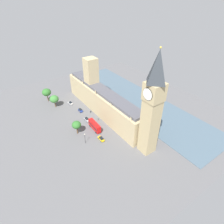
{
  "coord_description": "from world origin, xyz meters",
  "views": [
    {
      "loc": [
        51.46,
        86.63,
        68.23
      ],
      "look_at": [
        1.0,
        14.47,
        9.02
      ],
      "focal_mm": 29.68,
      "sensor_mm": 36.0,
      "label": 1
    }
  ],
  "objects_px": {
    "car_blue_far_end": "(80,110)",
    "pedestrian_trailing": "(98,119)",
    "car_white_kerbside": "(70,103)",
    "plane_tree_leading": "(47,92)",
    "double_decker_bus_near_tower": "(95,126)",
    "plane_tree_by_river_gate": "(76,125)",
    "street_lamp_slot_10": "(85,137)",
    "pedestrian_under_trees": "(91,111)",
    "parliament_building": "(101,99)",
    "car_yellow_cab_corner": "(101,139)",
    "car_silver_midblock": "(87,119)",
    "plane_tree_opposite_hall": "(54,99)",
    "clock_tower": "(152,105)"
  },
  "relations": [
    {
      "from": "parliament_building",
      "to": "plane_tree_by_river_gate",
      "type": "xyz_separation_m",
      "value": [
        23.64,
        11.7,
        -3.05
      ]
    },
    {
      "from": "car_white_kerbside",
      "to": "car_blue_far_end",
      "type": "xyz_separation_m",
      "value": [
        -1.63,
        12.36,
        -0.0
      ]
    },
    {
      "from": "parliament_building",
      "to": "plane_tree_opposite_hall",
      "type": "bearing_deg",
      "value": -43.71
    },
    {
      "from": "parliament_building",
      "to": "plane_tree_by_river_gate",
      "type": "distance_m",
      "value": 26.55
    },
    {
      "from": "pedestrian_under_trees",
      "to": "clock_tower",
      "type": "bearing_deg",
      "value": 52.23
    },
    {
      "from": "car_silver_midblock",
      "to": "plane_tree_leading",
      "type": "relative_size",
      "value": 0.47
    },
    {
      "from": "clock_tower",
      "to": "pedestrian_trailing",
      "type": "height_order",
      "value": "clock_tower"
    },
    {
      "from": "clock_tower",
      "to": "car_blue_far_end",
      "type": "height_order",
      "value": "clock_tower"
    },
    {
      "from": "plane_tree_leading",
      "to": "car_silver_midblock",
      "type": "bearing_deg",
      "value": 107.37
    },
    {
      "from": "clock_tower",
      "to": "street_lamp_slot_10",
      "type": "xyz_separation_m",
      "value": [
        23.01,
        -21.8,
        -21.95
      ]
    },
    {
      "from": "pedestrian_under_trees",
      "to": "car_yellow_cab_corner",
      "type": "bearing_deg",
      "value": 26.42
    },
    {
      "from": "car_white_kerbside",
      "to": "plane_tree_leading",
      "type": "bearing_deg",
      "value": 127.18
    },
    {
      "from": "parliament_building",
      "to": "street_lamp_slot_10",
      "type": "height_order",
      "value": "parliament_building"
    },
    {
      "from": "clock_tower",
      "to": "pedestrian_trailing",
      "type": "xyz_separation_m",
      "value": [
        6.53,
        -35.66,
        -25.69
      ]
    },
    {
      "from": "double_decker_bus_near_tower",
      "to": "plane_tree_opposite_hall",
      "type": "distance_m",
      "value": 37.93
    },
    {
      "from": "car_blue_far_end",
      "to": "car_yellow_cab_corner",
      "type": "height_order",
      "value": "same"
    },
    {
      "from": "double_decker_bus_near_tower",
      "to": "plane_tree_leading",
      "type": "relative_size",
      "value": 1.08
    },
    {
      "from": "parliament_building",
      "to": "car_silver_midblock",
      "type": "bearing_deg",
      "value": 16.77
    },
    {
      "from": "parliament_building",
      "to": "pedestrian_under_trees",
      "type": "xyz_separation_m",
      "value": [
        7.12,
        -2.65,
        -8.34
      ]
    },
    {
      "from": "plane_tree_leading",
      "to": "street_lamp_slot_10",
      "type": "height_order",
      "value": "plane_tree_leading"
    },
    {
      "from": "plane_tree_opposite_hall",
      "to": "car_white_kerbside",
      "type": "bearing_deg",
      "value": 166.02
    },
    {
      "from": "parliament_building",
      "to": "plane_tree_leading",
      "type": "relative_size",
      "value": 7.51
    },
    {
      "from": "car_blue_far_end",
      "to": "car_yellow_cab_corner",
      "type": "xyz_separation_m",
      "value": [
        3.63,
        31.55,
        0.0
      ]
    },
    {
      "from": "car_blue_far_end",
      "to": "pedestrian_trailing",
      "type": "bearing_deg",
      "value": 109.31
    },
    {
      "from": "car_white_kerbside",
      "to": "pedestrian_under_trees",
      "type": "distance_m",
      "value": 18.53
    },
    {
      "from": "car_silver_midblock",
      "to": "plane_tree_by_river_gate",
      "type": "bearing_deg",
      "value": 34.94
    },
    {
      "from": "plane_tree_by_river_gate",
      "to": "street_lamp_slot_10",
      "type": "distance_m",
      "value": 9.57
    },
    {
      "from": "double_decker_bus_near_tower",
      "to": "plane_tree_leading",
      "type": "xyz_separation_m",
      "value": [
        11.22,
        -46.94,
        4.55
      ]
    },
    {
      "from": "parliament_building",
      "to": "car_yellow_cab_corner",
      "type": "relative_size",
      "value": 16.04
    },
    {
      "from": "parliament_building",
      "to": "pedestrian_trailing",
      "type": "distance_m",
      "value": 13.25
    },
    {
      "from": "car_white_kerbside",
      "to": "pedestrian_under_trees",
      "type": "xyz_separation_m",
      "value": [
        -6.5,
        17.35,
        -0.12
      ]
    },
    {
      "from": "clock_tower",
      "to": "plane_tree_by_river_gate",
      "type": "relative_size",
      "value": 6.19
    },
    {
      "from": "car_white_kerbside",
      "to": "pedestrian_under_trees",
      "type": "bearing_deg",
      "value": -73.63
    },
    {
      "from": "car_white_kerbside",
      "to": "plane_tree_opposite_hall",
      "type": "distance_m",
      "value": 11.47
    },
    {
      "from": "street_lamp_slot_10",
      "to": "car_yellow_cab_corner",
      "type": "bearing_deg",
      "value": 161.01
    },
    {
      "from": "car_yellow_cab_corner",
      "to": "plane_tree_by_river_gate",
      "type": "height_order",
      "value": "plane_tree_by_river_gate"
    },
    {
      "from": "parliament_building",
      "to": "car_white_kerbside",
      "type": "distance_m",
      "value": 25.56
    },
    {
      "from": "car_white_kerbside",
      "to": "car_silver_midblock",
      "type": "height_order",
      "value": "same"
    },
    {
      "from": "parliament_building",
      "to": "plane_tree_by_river_gate",
      "type": "height_order",
      "value": "parliament_building"
    },
    {
      "from": "car_blue_far_end",
      "to": "pedestrian_trailing",
      "type": "distance_m",
      "value": 15.67
    },
    {
      "from": "plane_tree_leading",
      "to": "car_blue_far_end",
      "type": "bearing_deg",
      "value": 117.21
    },
    {
      "from": "pedestrian_under_trees",
      "to": "street_lamp_slot_10",
      "type": "relative_size",
      "value": 0.27
    },
    {
      "from": "car_white_kerbside",
      "to": "plane_tree_opposite_hall",
      "type": "relative_size",
      "value": 0.48
    },
    {
      "from": "car_blue_far_end",
      "to": "street_lamp_slot_10",
      "type": "xyz_separation_m",
      "value": [
        11.68,
        28.78,
        3.54
      ]
    },
    {
      "from": "car_yellow_cab_corner",
      "to": "plane_tree_leading",
      "type": "distance_m",
      "value": 57.93
    },
    {
      "from": "parliament_building",
      "to": "pedestrian_under_trees",
      "type": "relative_size",
      "value": 43.4
    },
    {
      "from": "car_white_kerbside",
      "to": "clock_tower",
      "type": "bearing_deg",
      "value": -82.54
    },
    {
      "from": "car_blue_far_end",
      "to": "street_lamp_slot_10",
      "type": "height_order",
      "value": "street_lamp_slot_10"
    },
    {
      "from": "pedestrian_under_trees",
      "to": "plane_tree_opposite_hall",
      "type": "bearing_deg",
      "value": -96.25
    },
    {
      "from": "clock_tower",
      "to": "car_blue_far_end",
      "type": "bearing_deg",
      "value": -77.37
    }
  ]
}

